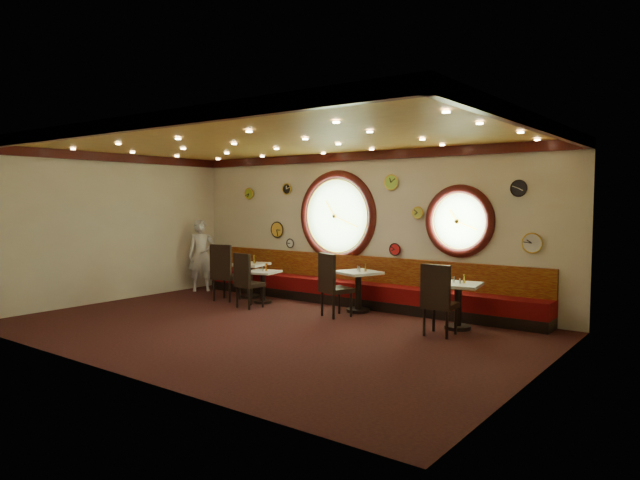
{
  "coord_description": "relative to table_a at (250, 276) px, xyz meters",
  "views": [
    {
      "loc": [
        6.51,
        -7.12,
        2.19
      ],
      "look_at": [
        0.57,
        0.8,
        1.5
      ],
      "focal_mm": 32.0,
      "sensor_mm": 36.0,
      "label": 1
    }
  ],
  "objects": [
    {
      "name": "floor",
      "position": [
        2.38,
        -2.11,
        -0.49
      ],
      "size": [
        9.0,
        6.0,
        0.0
      ],
      "primitive_type": "cube",
      "color": "black",
      "rests_on": "ground"
    },
    {
      "name": "ceiling",
      "position": [
        2.38,
        -2.11,
        2.71
      ],
      "size": [
        9.0,
        6.0,
        0.02
      ],
      "primitive_type": "cube",
      "color": "gold",
      "rests_on": "wall_back"
    },
    {
      "name": "wall_back",
      "position": [
        2.38,
        0.89,
        1.11
      ],
      "size": [
        9.0,
        0.02,
        3.2
      ],
      "primitive_type": "cube",
      "color": "beige",
      "rests_on": "floor"
    },
    {
      "name": "wall_front",
      "position": [
        2.38,
        -5.11,
        1.11
      ],
      "size": [
        9.0,
        0.02,
        3.2
      ],
      "primitive_type": "cube",
      "color": "beige",
      "rests_on": "floor"
    },
    {
      "name": "wall_left",
      "position": [
        -2.12,
        -2.11,
        1.11
      ],
      "size": [
        0.02,
        6.0,
        3.2
      ],
      "primitive_type": "cube",
      "color": "beige",
      "rests_on": "floor"
    },
    {
      "name": "wall_right",
      "position": [
        6.88,
        -2.11,
        1.11
      ],
      "size": [
        0.02,
        6.0,
        3.2
      ],
      "primitive_type": "cube",
      "color": "beige",
      "rests_on": "floor"
    },
    {
      "name": "molding_back",
      "position": [
        2.38,
        0.84,
        2.62
      ],
      "size": [
        9.0,
        0.1,
        0.18
      ],
      "primitive_type": "cube",
      "color": "#360C09",
      "rests_on": "wall_back"
    },
    {
      "name": "molding_front",
      "position": [
        2.38,
        -5.06,
        2.62
      ],
      "size": [
        9.0,
        0.1,
        0.18
      ],
      "primitive_type": "cube",
      "color": "#360C09",
      "rests_on": "wall_back"
    },
    {
      "name": "molding_left",
      "position": [
        -2.07,
        -2.11,
        2.62
      ],
      "size": [
        0.1,
        6.0,
        0.18
      ],
      "primitive_type": "cube",
      "color": "#360C09",
      "rests_on": "wall_back"
    },
    {
      "name": "molding_right",
      "position": [
        6.83,
        -2.11,
        2.62
      ],
      "size": [
        0.1,
        6.0,
        0.18
      ],
      "primitive_type": "cube",
      "color": "#360C09",
      "rests_on": "wall_back"
    },
    {
      "name": "banquette_base",
      "position": [
        2.38,
        0.61,
        -0.39
      ],
      "size": [
        8.0,
        0.55,
        0.2
      ],
      "primitive_type": "cube",
      "color": "black",
      "rests_on": "floor"
    },
    {
      "name": "banquette_seat",
      "position": [
        2.38,
        0.61,
        -0.14
      ],
      "size": [
        8.0,
        0.55,
        0.3
      ],
      "primitive_type": "cube",
      "color": "#580709",
      "rests_on": "banquette_base"
    },
    {
      "name": "banquette_back",
      "position": [
        2.38,
        0.83,
        0.26
      ],
      "size": [
        8.0,
        0.1,
        0.55
      ],
      "primitive_type": "cube",
      "color": "#5D0D07",
      "rests_on": "wall_back"
    },
    {
      "name": "porthole_left_glass",
      "position": [
        1.78,
        0.89,
        1.36
      ],
      "size": [
        1.66,
        0.02,
        1.66
      ],
      "primitive_type": "cylinder",
      "rotation": [
        1.57,
        0.0,
        0.0
      ],
      "color": "#93C476",
      "rests_on": "wall_back"
    },
    {
      "name": "porthole_left_frame",
      "position": [
        1.78,
        0.87,
        1.36
      ],
      "size": [
        1.98,
        0.18,
        1.98
      ],
      "primitive_type": "torus",
      "rotation": [
        1.57,
        0.0,
        0.0
      ],
      "color": "#360C09",
      "rests_on": "wall_back"
    },
    {
      "name": "porthole_left_ring",
      "position": [
        1.78,
        0.84,
        1.36
      ],
      "size": [
        1.61,
        0.03,
        1.61
      ],
      "primitive_type": "torus",
      "rotation": [
        1.57,
        0.0,
        0.0
      ],
      "color": "gold",
      "rests_on": "wall_back"
    },
    {
      "name": "porthole_right_glass",
      "position": [
        4.58,
        0.89,
        1.31
      ],
      "size": [
        1.1,
        0.02,
        1.1
      ],
      "primitive_type": "cylinder",
      "rotation": [
        1.57,
        0.0,
        0.0
      ],
      "color": "#93C476",
      "rests_on": "wall_back"
    },
    {
      "name": "porthole_right_frame",
      "position": [
        4.58,
        0.87,
        1.31
      ],
      "size": [
        1.38,
        0.18,
        1.38
      ],
      "primitive_type": "torus",
      "rotation": [
        1.57,
        0.0,
        0.0
      ],
      "color": "#360C09",
      "rests_on": "wall_back"
    },
    {
      "name": "porthole_right_ring",
      "position": [
        4.58,
        0.84,
        1.31
      ],
      "size": [
        1.09,
        0.03,
        1.09
      ],
      "primitive_type": "torus",
      "rotation": [
        1.57,
        0.0,
        0.0
      ],
      "color": "gold",
      "rests_on": "wall_back"
    },
    {
      "name": "wall_clock_0",
      "position": [
        0.08,
        0.85,
        1.01
      ],
      "size": [
        0.36,
        0.03,
        0.36
      ],
      "primitive_type": "cylinder",
      "rotation": [
        1.57,
        0.0,
        0.0
      ],
      "color": "gold",
      "rests_on": "wall_back"
    },
    {
      "name": "wall_clock_1",
      "position": [
        -0.82,
        0.85,
        1.86
      ],
      "size": [
        0.26,
        0.03,
        0.26
      ],
      "primitive_type": "cylinder",
      "rotation": [
        1.57,
        0.0,
        0.0
      ],
      "color": "#8BB023",
      "rests_on": "wall_back"
    },
    {
      "name": "wall_clock_2",
      "position": [
        0.38,
        0.85,
        1.96
      ],
      "size": [
        0.24,
        0.03,
        0.24
      ],
      "primitive_type": "cylinder",
      "rotation": [
        1.57,
        0.0,
        0.0
      ],
      "color": "black",
      "rests_on": "wall_back"
    },
    {
      "name": "wall_clock_3",
      "position": [
        5.68,
        0.85,
        1.91
      ],
      "size": [
        0.28,
        0.03,
        0.28
      ],
      "primitive_type": "cylinder",
      "rotation": [
        1.57,
        0.0,
        0.0
      ],
      "color": "black",
      "rests_on": "wall_back"
    },
    {
      "name": "wall_clock_4",
      "position": [
        3.13,
        0.85,
        2.06
      ],
      "size": [
        0.3,
        0.03,
        0.3
      ],
      "primitive_type": "cylinder",
      "rotation": [
        1.57,
        0.0,
        0.0
      ],
      "color": "#9DDA44",
      "rests_on": "wall_back"
    },
    {
      "name": "wall_clock_5",
      "position": [
        3.23,
        0.85,
        0.71
      ],
      "size": [
        0.24,
        0.03,
        0.24
      ],
      "primitive_type": "cylinder",
      "rotation": [
        1.57,
        0.0,
        0.0
      ],
      "color": "red",
      "rests_on": "wall_back"
    },
    {
      "name": "wall_clock_6",
      "position": [
        5.93,
        0.85,
        0.96
      ],
      "size": [
        0.34,
        0.03,
        0.34
      ],
      "primitive_type": "cylinder",
      "rotation": [
        1.57,
        0.0,
        0.0
      ],
      "color": "silver",
      "rests_on": "wall_back"
    },
    {
      "name": "wall_clock_7",
      "position": [
        3.73,
        0.85,
        1.46
      ],
      "size": [
        0.22,
        0.03,
        0.22
      ],
      "primitive_type": "cylinder",
      "rotation": [
        1.57,
        0.0,
        0.0
      ],
      "color": "#C3CA43",
      "rests_on": "wall_back"
    },
    {
      "name": "wall_clock_8",
      "position": [
        0.48,
        0.85,
        0.71
      ],
      "size": [
        0.2,
        0.03,
        0.2
      ],
      "primitive_type": "cylinder",
      "rotation": [
        1.57,
        0.0,
        0.0
      ],
      "color": "silver",
      "rests_on": "wall_back"
    },
    {
      "name": "table_a",
      "position": [
        0.0,
        0.0,
        0.0
      ],
      "size": [
        0.84,
        0.84,
        0.78
      ],
      "color": "black",
      "rests_on": "floor"
    },
    {
      "name": "table_b",
      "position": [
        0.68,
        -0.31,
        -0.06
      ],
      "size": [
        0.74,
        0.74,
        0.69
      ],
      "color": "black",
      "rests_on": "floor"
    },
    {
      "name": "table_c",
      "position": [
        2.85,
        0.09,
        0.01
      ],
      "size": [
        0.93,
        0.93,
        0.8
      ],
      "color": "black",
      "rests_on": "floor"
    },
    {
      "name": "table_d",
      "position": [
        5.02,
        -0.15,
        0.0
      ],
      "size": [
        0.82,
        0.82,
        0.79
      ],
      "color": "black",
      "rests_on": "floor"
    },
    {
      "name": "chair_a",
      "position": [
        -0.14,
        -0.66,
        0.22
      ],
      "size": [
        0.62,
        0.62,
        0.77
      ],
      "rotation": [
        0.0,
        0.0,
        0.23
      ],
      "color": "black",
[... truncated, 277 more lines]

